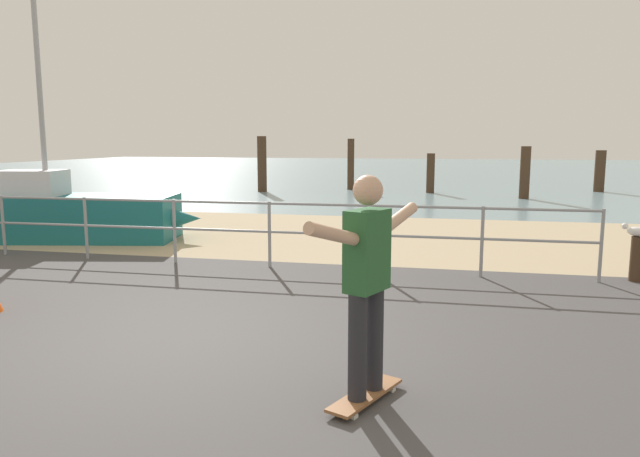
# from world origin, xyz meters

# --- Properties ---
(ground_plane) EXTENTS (24.00, 10.00, 0.04)m
(ground_plane) POSITION_xyz_m (0.00, -1.00, 0.00)
(ground_plane) COLOR #474444
(ground_plane) RESTS_ON ground
(beach_strip) EXTENTS (24.00, 6.00, 0.04)m
(beach_strip) POSITION_xyz_m (0.00, 7.00, 0.00)
(beach_strip) COLOR tan
(beach_strip) RESTS_ON ground
(sea_surface) EXTENTS (72.00, 50.00, 0.04)m
(sea_surface) POSITION_xyz_m (0.00, 35.00, 0.00)
(sea_surface) COLOR #75939E
(sea_surface) RESTS_ON ground
(railing_fence) EXTENTS (12.80, 0.05, 1.05)m
(railing_fence) POSITION_xyz_m (-1.78, 3.60, 0.70)
(railing_fence) COLOR gray
(railing_fence) RESTS_ON ground
(sailboat) EXTENTS (5.07, 2.21, 5.09)m
(sailboat) POSITION_xyz_m (-4.81, 5.25, 0.52)
(sailboat) COLOR #19666B
(sailboat) RESTS_ON ground
(skateboard) EXTENTS (0.50, 0.81, 0.08)m
(skateboard) POSITION_xyz_m (1.91, -0.82, 0.07)
(skateboard) COLOR brown
(skateboard) RESTS_ON ground
(skateboarder) EXTENTS (0.66, 1.36, 1.65)m
(skateboarder) POSITION_xyz_m (1.91, -0.82, 1.02)
(skateboarder) COLOR #26262B
(skateboarder) RESTS_ON skateboard
(bollard_short) EXTENTS (0.18, 0.18, 0.65)m
(bollard_short) POSITION_xyz_m (5.11, 3.78, 0.33)
(bollard_short) COLOR #422D1E
(bollard_short) RESTS_ON ground
(seagull) EXTENTS (0.42, 0.33, 0.18)m
(seagull) POSITION_xyz_m (5.10, 3.79, 0.73)
(seagull) COLOR white
(seagull) RESTS_ON bollard_short
(groyne_post_0) EXTENTS (0.35, 0.35, 2.15)m
(groyne_post_0) POSITION_xyz_m (-4.47, 16.65, 1.07)
(groyne_post_0) COLOR #422D1E
(groyne_post_0) RESTS_ON ground
(groyne_post_1) EXTENTS (0.27, 0.27, 2.05)m
(groyne_post_1) POSITION_xyz_m (-1.28, 18.36, 1.03)
(groyne_post_1) COLOR #422D1E
(groyne_post_1) RESTS_ON ground
(groyne_post_2) EXTENTS (0.30, 0.30, 1.50)m
(groyne_post_2) POSITION_xyz_m (1.91, 17.48, 0.75)
(groyne_post_2) COLOR #422D1E
(groyne_post_2) RESTS_ON ground
(groyne_post_3) EXTENTS (0.33, 0.33, 1.79)m
(groyne_post_3) POSITION_xyz_m (5.10, 15.89, 0.89)
(groyne_post_3) COLOR #422D1E
(groyne_post_3) RESTS_ON ground
(groyne_post_4) EXTENTS (0.39, 0.39, 1.61)m
(groyne_post_4) POSITION_xyz_m (8.28, 19.37, 0.81)
(groyne_post_4) COLOR #422D1E
(groyne_post_4) RESTS_ON ground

